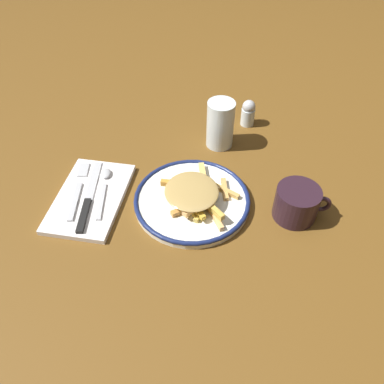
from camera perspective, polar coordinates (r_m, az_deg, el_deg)
ground_plane at (r=0.83m, az=-0.00°, el=-1.64°), size 2.60×2.60×0.00m
plate at (r=0.83m, az=-0.00°, el=-1.17°), size 0.25×0.25×0.02m
fries_heap at (r=0.80m, az=0.56°, el=-0.33°), size 0.17×0.19×0.03m
napkin at (r=0.86m, az=-14.77°, el=-0.79°), size 0.15×0.23×0.01m
fork at (r=0.88m, az=-16.47°, el=0.30°), size 0.04×0.18×0.00m
knife at (r=0.85m, az=-15.12°, el=-1.30°), size 0.04×0.21×0.01m
spoon at (r=0.87m, az=-12.82°, el=1.16°), size 0.04×0.15×0.01m
water_glass at (r=0.95m, az=4.19°, el=9.94°), size 0.07×0.07×0.12m
coffee_mug at (r=0.81m, az=15.23°, el=-1.60°), size 0.11×0.09×0.07m
salt_shaker at (r=1.04m, az=8.28°, el=11.51°), size 0.04×0.04×0.07m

